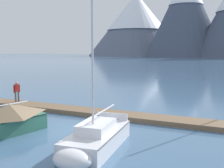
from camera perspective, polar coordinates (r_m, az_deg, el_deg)
name	(u,v)px	position (r m, az deg, el deg)	size (l,w,h in m)	color
ground_plane	(72,130)	(15.97, -8.38, -9.57)	(700.00, 700.00, 0.00)	#426689
mountain_west_summit	(136,23)	(253.39, 5.08, 12.63)	(86.54, 86.54, 55.44)	slate
mountain_central_massif	(186,11)	(216.72, 15.10, 14.42)	(58.77, 58.77, 64.64)	#424C60
dock	(101,113)	(19.36, -2.28, -6.12)	(25.34, 2.99, 0.30)	brown
sailboat_second_berth	(0,121)	(15.87, -22.27, -7.18)	(3.06, 5.67, 7.82)	#336B56
sailboat_mid_dock_port	(94,139)	(12.66, -3.72, -11.43)	(2.18, 5.57, 6.95)	silver
person_on_dock	(17,90)	(24.02, -19.26, -1.25)	(0.34, 0.56, 1.69)	brown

